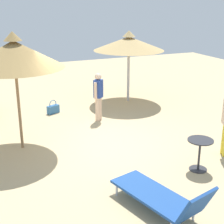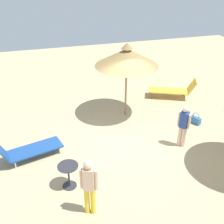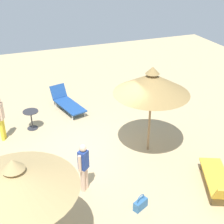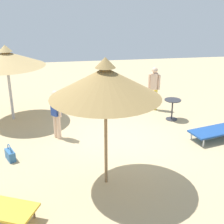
% 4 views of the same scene
% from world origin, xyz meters
% --- Properties ---
extents(ground, '(24.00, 24.00, 0.10)m').
position_xyz_m(ground, '(0.00, 0.00, -0.05)').
color(ground, tan).
extents(parasol_umbrella_near_right, '(2.38, 2.38, 2.94)m').
position_xyz_m(parasol_umbrella_near_right, '(-0.53, -1.72, 2.41)').
color(parasol_umbrella_near_right, olive).
rests_on(parasol_umbrella_near_right, ground).
extents(lounge_chair_front, '(2.07, 1.14, 0.83)m').
position_xyz_m(lounge_chair_front, '(3.33, 0.11, 0.33)').
color(lounge_chair_front, '#1E478C').
rests_on(lounge_chair_front, ground).
extents(lounge_chair_far_left, '(2.15, 1.43, 0.90)m').
position_xyz_m(lounge_chair_far_left, '(-3.12, -2.58, 0.40)').
color(lounge_chair_far_left, gold).
rests_on(lounge_chair_far_left, ground).
extents(person_standing_back, '(0.42, 0.30, 1.64)m').
position_xyz_m(person_standing_back, '(1.88, 2.76, 0.92)').
color(person_standing_back, yellow).
rests_on(person_standing_back, ground).
extents(person_standing_near_left, '(0.32, 0.35, 1.51)m').
position_xyz_m(person_standing_near_left, '(-1.67, 0.83, 0.84)').
color(person_standing_near_left, beige).
rests_on(person_standing_near_left, ground).
extents(handbag, '(0.33, 0.45, 0.46)m').
position_xyz_m(handbag, '(-2.90, -0.32, 0.15)').
color(handbag, '#336699').
rests_on(handbag, ground).
extents(side_table_round, '(0.57, 0.57, 0.73)m').
position_xyz_m(side_table_round, '(2.25, 1.71, 0.50)').
color(side_table_round, '#2D2D33').
rests_on(side_table_round, ground).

